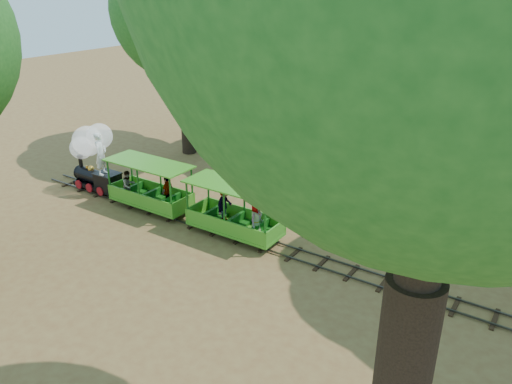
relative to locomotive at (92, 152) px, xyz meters
The scene contains 10 objects.
ground 8.62m from the locomotive, ahead, with size 90.00×90.00×0.00m, color olive.
track 8.61m from the locomotive, ahead, with size 22.00×1.00×0.10m.
locomotive is the anchor object (origin of this frame).
carriage_front 3.32m from the locomotive, ahead, with size 3.46×1.42×1.80m.
carriage_rear 7.18m from the locomotive, ahead, with size 3.46×1.42×1.80m.
oak_nw 8.17m from the locomotive, 90.71° to the left, with size 8.10×7.13×10.11m.
fence 11.66m from the locomotive, 43.20° to the left, with size 18.10×0.10×1.00m.
shrub_west 10.24m from the locomotive, 64.86° to the left, with size 2.48×1.91×1.72m, color #2D6B1E.
shrub_mid_w 10.68m from the locomotive, 60.20° to the left, with size 2.58×1.99×1.79m, color #2D6B1E.
shrub_mid_e 16.99m from the locomotive, 33.02° to the left, with size 2.23×1.72×1.55m, color #2D6B1E.
Camera 1 is at (7.68, -12.24, 8.16)m, focal length 35.00 mm.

